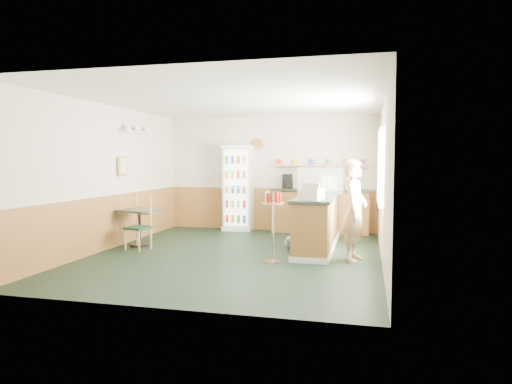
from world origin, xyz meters
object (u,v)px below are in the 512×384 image
(display_case, at_px, (321,180))
(condiment_stand, at_px, (273,215))
(drinks_fridge, at_px, (238,188))
(cash_register, at_px, (312,194))
(cafe_chair, at_px, (140,220))
(shopkeeper, at_px, (354,210))
(cafe_table, at_px, (139,220))

(display_case, distance_m, condiment_stand, 2.08)
(drinks_fridge, xyz_separation_m, cash_register, (2.07, -2.80, 0.10))
(cafe_chair, bearing_deg, shopkeeper, 11.25)
(cafe_table, bearing_deg, cafe_chair, -58.26)
(display_case, relative_size, condiment_stand, 0.79)
(display_case, distance_m, cafe_table, 3.67)
(shopkeeper, height_order, condiment_stand, shopkeeper)
(display_case, xyz_separation_m, cafe_table, (-3.40, -1.16, -0.76))
(cafe_table, bearing_deg, shopkeeper, -4.91)
(shopkeeper, relative_size, cafe_chair, 1.63)
(cash_register, bearing_deg, cafe_table, -173.05)
(display_case, bearing_deg, shopkeeper, -65.21)
(display_case, bearing_deg, condiment_stand, -106.80)
(shopkeeper, bearing_deg, display_case, 35.89)
(drinks_fridge, xyz_separation_m, cafe_table, (-1.33, -2.37, -0.51))
(cafe_chair, bearing_deg, drinks_fridge, 78.75)
(display_case, relative_size, cafe_table, 1.18)
(cash_register, bearing_deg, cafe_chair, -168.62)
(drinks_fridge, bearing_deg, cafe_table, -119.23)
(display_case, distance_m, cafe_chair, 3.61)
(display_case, relative_size, shopkeeper, 0.54)
(display_case, height_order, condiment_stand, display_case)
(display_case, height_order, cafe_table, display_case)
(drinks_fridge, xyz_separation_m, display_case, (2.07, -1.21, 0.25))
(shopkeeper, distance_m, condiment_stand, 1.35)
(cafe_table, relative_size, cafe_chair, 0.74)
(cash_register, relative_size, cafe_chair, 0.34)
(cash_register, height_order, shopkeeper, shopkeeper)
(condiment_stand, relative_size, cafe_chair, 1.11)
(display_case, height_order, cash_register, display_case)
(shopkeeper, bearing_deg, drinks_fridge, 56.60)
(drinks_fridge, distance_m, display_case, 2.41)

